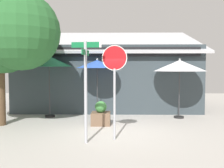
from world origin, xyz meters
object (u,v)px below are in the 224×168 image
(patio_umbrella_forest_green_left, at_px, (49,62))
(patio_umbrella_royal_blue_center, at_px, (97,65))
(patio_umbrella_ivory_right, at_px, (180,66))
(shade_tree, at_px, (4,26))
(stop_sign, at_px, (115,74))
(sidewalk_planter, at_px, (101,115))
(street_sign_post, at_px, (86,82))

(patio_umbrella_forest_green_left, relative_size, patio_umbrella_royal_blue_center, 1.07)
(patio_umbrella_ivory_right, bearing_deg, shade_tree, -166.71)
(stop_sign, bearing_deg, patio_umbrella_royal_blue_center, 102.59)
(patio_umbrella_royal_blue_center, height_order, sidewalk_planter, patio_umbrella_royal_blue_center)
(stop_sign, relative_size, patio_umbrella_forest_green_left, 1.02)
(street_sign_post, relative_size, stop_sign, 1.03)
(street_sign_post, distance_m, shade_tree, 4.45)
(patio_umbrella_ivory_right, bearing_deg, stop_sign, -129.59)
(patio_umbrella_forest_green_left, height_order, sidewalk_planter, patio_umbrella_forest_green_left)
(street_sign_post, relative_size, sidewalk_planter, 3.20)
(patio_umbrella_royal_blue_center, distance_m, patio_umbrella_ivory_right, 3.68)
(street_sign_post, distance_m, stop_sign, 0.93)
(stop_sign, height_order, patio_umbrella_ivory_right, stop_sign)
(stop_sign, height_order, patio_umbrella_forest_green_left, stop_sign)
(street_sign_post, distance_m, patio_umbrella_forest_green_left, 4.55)
(patio_umbrella_royal_blue_center, xyz_separation_m, sidewalk_planter, (0.25, -1.51, -2.02))
(patio_umbrella_ivory_right, bearing_deg, street_sign_post, -134.10)
(patio_umbrella_royal_blue_center, distance_m, sidewalk_planter, 2.54)
(sidewalk_planter, bearing_deg, patio_umbrella_forest_green_left, 148.02)
(sidewalk_planter, bearing_deg, street_sign_post, -96.76)
(patio_umbrella_forest_green_left, height_order, shade_tree, shade_tree)
(stop_sign, distance_m, patio_umbrella_forest_green_left, 4.70)
(shade_tree, relative_size, sidewalk_planter, 6.30)
(stop_sign, distance_m, patio_umbrella_ivory_right, 4.52)
(patio_umbrella_forest_green_left, xyz_separation_m, patio_umbrella_ivory_right, (5.85, -0.13, -0.19))
(patio_umbrella_forest_green_left, relative_size, patio_umbrella_ivory_right, 1.07)
(shade_tree, bearing_deg, patio_umbrella_forest_green_left, 56.27)
(sidewalk_planter, bearing_deg, patio_umbrella_ivory_right, 22.14)
(stop_sign, bearing_deg, shade_tree, 156.59)
(patio_umbrella_royal_blue_center, relative_size, sidewalk_planter, 2.86)
(patio_umbrella_royal_blue_center, bearing_deg, patio_umbrella_forest_green_left, 179.83)
(street_sign_post, bearing_deg, patio_umbrella_forest_green_left, 118.45)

